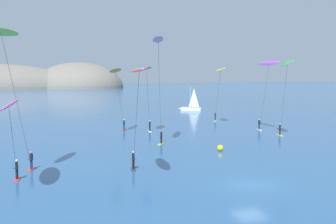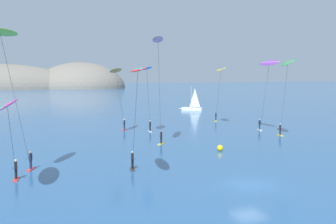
{
  "view_description": "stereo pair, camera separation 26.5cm",
  "coord_description": "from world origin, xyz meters",
  "px_view_note": "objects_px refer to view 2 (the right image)",
  "views": [
    {
      "loc": [
        -18.2,
        -27.75,
        8.85
      ],
      "look_at": [
        2.06,
        22.37,
        3.74
      ],
      "focal_mm": 45.0,
      "sensor_mm": 36.0,
      "label": 1
    },
    {
      "loc": [
        -17.95,
        -27.85,
        8.85
      ],
      "look_at": [
        2.06,
        22.37,
        3.74
      ],
      "focal_mm": 45.0,
      "sensor_mm": 36.0,
      "label": 2
    }
  ],
  "objects_px": {
    "kitesurfer_yellow": "(221,74)",
    "kitesurfer_magenta": "(8,110)",
    "kitesurfer_lime": "(3,45)",
    "kitesurfer_green": "(287,68)",
    "kitesurfer_orange": "(117,76)",
    "kitesurfer_blue": "(147,74)",
    "kitesurfer_pink": "(158,49)",
    "kitesurfer_purple": "(269,68)",
    "kitesurfer_red": "(137,80)",
    "marker_buoy": "(220,148)",
    "sailboat_near": "(191,108)"
  },
  "relations": [
    {
      "from": "kitesurfer_green",
      "to": "kitesurfer_pink",
      "type": "distance_m",
      "value": 18.38
    },
    {
      "from": "kitesurfer_red",
      "to": "kitesurfer_orange",
      "type": "relative_size",
      "value": 0.98
    },
    {
      "from": "kitesurfer_pink",
      "to": "kitesurfer_lime",
      "type": "height_order",
      "value": "kitesurfer_pink"
    },
    {
      "from": "kitesurfer_blue",
      "to": "kitesurfer_magenta",
      "type": "distance_m",
      "value": 30.91
    },
    {
      "from": "kitesurfer_red",
      "to": "kitesurfer_blue",
      "type": "distance_m",
      "value": 27.0
    },
    {
      "from": "kitesurfer_purple",
      "to": "kitesurfer_red",
      "type": "relative_size",
      "value": 1.15
    },
    {
      "from": "kitesurfer_red",
      "to": "kitesurfer_blue",
      "type": "height_order",
      "value": "kitesurfer_blue"
    },
    {
      "from": "kitesurfer_pink",
      "to": "kitesurfer_orange",
      "type": "height_order",
      "value": "kitesurfer_pink"
    },
    {
      "from": "kitesurfer_yellow",
      "to": "kitesurfer_lime",
      "type": "bearing_deg",
      "value": -142.05
    },
    {
      "from": "kitesurfer_green",
      "to": "kitesurfer_lime",
      "type": "relative_size",
      "value": 0.86
    },
    {
      "from": "kitesurfer_blue",
      "to": "kitesurfer_pink",
      "type": "bearing_deg",
      "value": -102.15
    },
    {
      "from": "kitesurfer_yellow",
      "to": "kitesurfer_magenta",
      "type": "bearing_deg",
      "value": -138.49
    },
    {
      "from": "kitesurfer_yellow",
      "to": "kitesurfer_blue",
      "type": "relative_size",
      "value": 1.0
    },
    {
      "from": "kitesurfer_lime",
      "to": "kitesurfer_green",
      "type": "bearing_deg",
      "value": 16.21
    },
    {
      "from": "sailboat_near",
      "to": "kitesurfer_blue",
      "type": "bearing_deg",
      "value": -124.13
    },
    {
      "from": "kitesurfer_green",
      "to": "kitesurfer_orange",
      "type": "height_order",
      "value": "kitesurfer_green"
    },
    {
      "from": "kitesurfer_pink",
      "to": "kitesurfer_yellow",
      "type": "bearing_deg",
      "value": 43.76
    },
    {
      "from": "kitesurfer_orange",
      "to": "kitesurfer_blue",
      "type": "xyz_separation_m",
      "value": [
        3.98,
        -1.76,
        0.3
      ]
    },
    {
      "from": "sailboat_near",
      "to": "kitesurfer_lime",
      "type": "height_order",
      "value": "kitesurfer_lime"
    },
    {
      "from": "sailboat_near",
      "to": "kitesurfer_pink",
      "type": "relative_size",
      "value": 0.44
    },
    {
      "from": "kitesurfer_purple",
      "to": "marker_buoy",
      "type": "bearing_deg",
      "value": -142.01
    },
    {
      "from": "kitesurfer_red",
      "to": "kitesurfer_yellow",
      "type": "distance_m",
      "value": 39.57
    },
    {
      "from": "kitesurfer_yellow",
      "to": "kitesurfer_blue",
      "type": "distance_m",
      "value": 16.1
    },
    {
      "from": "kitesurfer_orange",
      "to": "kitesurfer_magenta",
      "type": "xyz_separation_m",
      "value": [
        -14.99,
        -26.03,
        -2.17
      ]
    },
    {
      "from": "kitesurfer_green",
      "to": "marker_buoy",
      "type": "xyz_separation_m",
      "value": [
        -12.56,
        -4.76,
        -9.01
      ]
    },
    {
      "from": "kitesurfer_yellow",
      "to": "kitesurfer_blue",
      "type": "height_order",
      "value": "kitesurfer_blue"
    },
    {
      "from": "sailboat_near",
      "to": "kitesurfer_yellow",
      "type": "distance_m",
      "value": 28.37
    },
    {
      "from": "sailboat_near",
      "to": "kitesurfer_pink",
      "type": "bearing_deg",
      "value": -119.31
    },
    {
      "from": "kitesurfer_pink",
      "to": "kitesurfer_magenta",
      "type": "distance_m",
      "value": 22.09
    },
    {
      "from": "sailboat_near",
      "to": "kitesurfer_magenta",
      "type": "bearing_deg",
      "value": -125.84
    },
    {
      "from": "kitesurfer_red",
      "to": "kitesurfer_magenta",
      "type": "relative_size",
      "value": 1.13
    },
    {
      "from": "kitesurfer_green",
      "to": "kitesurfer_purple",
      "type": "bearing_deg",
      "value": 77.45
    },
    {
      "from": "kitesurfer_blue",
      "to": "kitesurfer_magenta",
      "type": "relative_size",
      "value": 1.18
    },
    {
      "from": "kitesurfer_lime",
      "to": "kitesurfer_pink",
      "type": "bearing_deg",
      "value": 30.81
    },
    {
      "from": "kitesurfer_green",
      "to": "kitesurfer_lime",
      "type": "distance_m",
      "value": 36.5
    },
    {
      "from": "kitesurfer_green",
      "to": "kitesurfer_orange",
      "type": "bearing_deg",
      "value": 148.11
    },
    {
      "from": "kitesurfer_yellow",
      "to": "kitesurfer_orange",
      "type": "xyz_separation_m",
      "value": [
        -18.99,
        -4.04,
        -0.3
      ]
    },
    {
      "from": "kitesurfer_purple",
      "to": "kitesurfer_orange",
      "type": "xyz_separation_m",
      "value": [
        -21.26,
        6.27,
        -1.11
      ]
    },
    {
      "from": "kitesurfer_orange",
      "to": "kitesurfer_lime",
      "type": "height_order",
      "value": "kitesurfer_lime"
    },
    {
      "from": "marker_buoy",
      "to": "sailboat_near",
      "type": "bearing_deg",
      "value": 68.81
    },
    {
      "from": "sailboat_near",
      "to": "kitesurfer_red",
      "type": "relative_size",
      "value": 0.61
    },
    {
      "from": "sailboat_near",
      "to": "kitesurfer_red",
      "type": "bearing_deg",
      "value": -118.56
    },
    {
      "from": "marker_buoy",
      "to": "kitesurfer_orange",
      "type": "bearing_deg",
      "value": 113.18
    },
    {
      "from": "kitesurfer_purple",
      "to": "marker_buoy",
      "type": "xyz_separation_m",
      "value": [
        -13.92,
        -10.87,
        -9.08
      ]
    },
    {
      "from": "kitesurfer_purple",
      "to": "kitesurfer_pink",
      "type": "height_order",
      "value": "kitesurfer_pink"
    },
    {
      "from": "kitesurfer_purple",
      "to": "kitesurfer_pink",
      "type": "relative_size",
      "value": 0.83
    },
    {
      "from": "kitesurfer_yellow",
      "to": "kitesurfer_magenta",
      "type": "relative_size",
      "value": 1.18
    },
    {
      "from": "sailboat_near",
      "to": "kitesurfer_red",
      "type": "height_order",
      "value": "kitesurfer_red"
    },
    {
      "from": "sailboat_near",
      "to": "kitesurfer_purple",
      "type": "relative_size",
      "value": 0.53
    },
    {
      "from": "kitesurfer_purple",
      "to": "kitesurfer_lime",
      "type": "bearing_deg",
      "value": -155.89
    }
  ]
}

